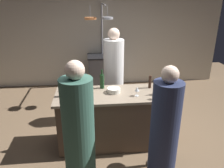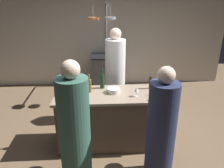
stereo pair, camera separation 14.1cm
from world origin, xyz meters
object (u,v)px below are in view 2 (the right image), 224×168
(pepper_mill, at_px, (150,82))
(wine_bottle_red, at_px, (102,81))
(stove_range, at_px, (107,72))
(bar_stool_left, at_px, (75,148))
(bar_stool_right, at_px, (157,145))
(mixing_bowl_steel, at_px, (78,93))
(guest_right, at_px, (161,137))
(wine_bottle_dark, at_px, (64,88))
(wine_bottle_amber, at_px, (89,85))
(mixing_bowl_ceramic, at_px, (113,90))
(wine_glass_near_right_guest, at_px, (69,84))
(chef, at_px, (115,79))
(wine_bottle_white, at_px, (77,82))
(wine_bottle_green, at_px, (163,89))
(wine_glass_near_left_guest, at_px, (155,93))
(wine_glass_by_chef, at_px, (137,90))
(guest_left, at_px, (75,137))

(pepper_mill, height_order, wine_bottle_red, wine_bottle_red)
(stove_range, xyz_separation_m, bar_stool_left, (-0.55, -3.07, -0.07))
(bar_stool_right, xyz_separation_m, mixing_bowl_steel, (-1.11, 0.60, 0.56))
(guest_right, xyz_separation_m, wine_bottle_dark, (-1.25, 0.94, 0.26))
(wine_bottle_amber, bearing_deg, wine_bottle_dark, -162.82)
(mixing_bowl_ceramic, bearing_deg, wine_glass_near_right_guest, 169.60)
(chef, bearing_deg, mixing_bowl_ceramic, -96.10)
(bar_stool_right, relative_size, pepper_mill, 3.24)
(pepper_mill, height_order, wine_bottle_white, wine_bottle_white)
(pepper_mill, bearing_deg, wine_bottle_dark, -171.53)
(chef, distance_m, bar_stool_right, 1.61)
(wine_bottle_white, height_order, wine_glass_near_right_guest, wine_bottle_white)
(wine_bottle_dark, bearing_deg, stove_range, 73.43)
(chef, distance_m, wine_bottle_green, 1.17)
(pepper_mill, distance_m, mixing_bowl_ceramic, 0.63)
(wine_bottle_green, xyz_separation_m, wine_glass_near_left_guest, (-0.16, -0.17, -0.00))
(guest_right, relative_size, bar_stool_left, 2.39)
(wine_glass_near_left_guest, xyz_separation_m, wine_glass_by_chef, (-0.24, 0.14, 0.00))
(bar_stool_left, bearing_deg, mixing_bowl_steel, 87.46)
(wine_bottle_amber, height_order, wine_bottle_dark, wine_bottle_dark)
(wine_bottle_green, bearing_deg, wine_bottle_dark, 177.19)
(stove_range, bearing_deg, wine_bottle_green, -73.47)
(guest_left, xyz_separation_m, mixing_bowl_steel, (-0.03, 0.96, 0.14))
(guest_left, bearing_deg, mixing_bowl_ceramic, 63.20)
(chef, height_order, pepper_mill, chef)
(wine_glass_near_right_guest, bearing_deg, stove_range, 73.31)
(chef, xyz_separation_m, wine_bottle_dark, (-0.84, -0.87, 0.19))
(guest_right, height_order, wine_bottle_green, guest_right)
(mixing_bowl_steel, relative_size, mixing_bowl_ceramic, 0.85)
(guest_right, bearing_deg, wine_glass_near_left_guest, 83.12)
(wine_bottle_green, height_order, mixing_bowl_ceramic, wine_bottle_green)
(wine_glass_near_right_guest, distance_m, mixing_bowl_ceramic, 0.72)
(wine_glass_by_chef, bearing_deg, mixing_bowl_steel, 172.89)
(wine_bottle_white, bearing_deg, mixing_bowl_steel, -79.47)
(stove_range, bearing_deg, wine_glass_by_chef, -82.22)
(mixing_bowl_steel, bearing_deg, bar_stool_right, -28.51)
(chef, distance_m, pepper_mill, 0.87)
(wine_bottle_red, bearing_deg, wine_glass_near_right_guest, -172.47)
(bar_stool_right, bearing_deg, bar_stool_left, 180.00)
(stove_range, xyz_separation_m, pepper_mill, (0.63, -2.28, 0.56))
(chef, distance_m, wine_bottle_amber, 0.91)
(stove_range, bearing_deg, chef, -86.35)
(bar_stool_left, relative_size, wine_bottle_green, 2.36)
(pepper_mill, bearing_deg, wine_glass_near_right_guest, -179.79)
(guest_right, relative_size, wine_glass_by_chef, 11.15)
(wine_bottle_green, xyz_separation_m, wine_bottle_dark, (-1.50, 0.07, 0.01))
(wine_glass_near_left_guest, bearing_deg, wine_glass_near_right_guest, 161.12)
(wine_bottle_green, relative_size, wine_bottle_dark, 0.94)
(bar_stool_left, xyz_separation_m, wine_glass_near_right_guest, (-0.13, 0.79, 0.63))
(bar_stool_left, distance_m, guest_left, 0.55)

